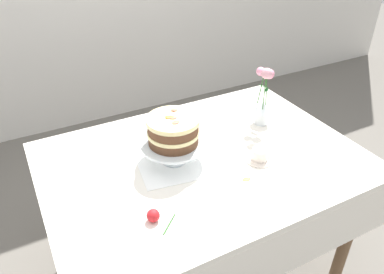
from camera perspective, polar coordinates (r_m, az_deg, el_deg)
ground_plane at (r=2.20m, az=1.37°, el=-18.99°), size 12.00×12.00×0.00m
dining_table at (r=1.72m, az=2.08°, el=-6.11°), size 1.40×1.00×0.74m
linen_napkin at (r=1.66m, az=-2.74°, el=-3.64°), size 0.36×0.36×0.00m
cake_stand at (r=1.61m, az=-2.81°, el=-1.31°), size 0.29×0.29×0.10m
layer_cake at (r=1.57m, az=-2.89°, el=1.04°), size 0.23×0.23×0.13m
flower_vase at (r=1.90m, az=10.78°, el=5.51°), size 0.10×0.11×0.32m
teacup at (r=1.68m, az=10.33°, el=-2.81°), size 0.12×0.12×0.06m
fallen_rose at (r=1.38m, az=-5.89°, el=-11.85°), size 0.11×0.11×0.05m
loose_petal_0 at (r=1.57m, az=8.31°, el=-6.38°), size 0.04×0.03×0.00m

